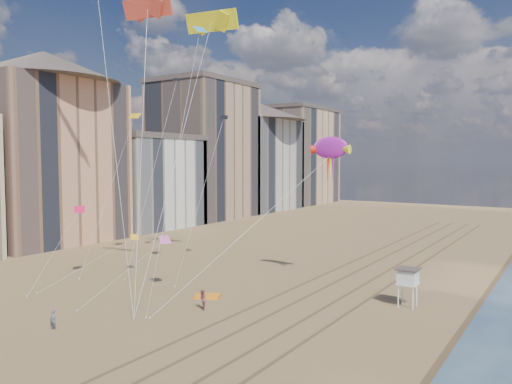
% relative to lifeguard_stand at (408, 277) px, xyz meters
% --- Properties ---
extents(tracks, '(7.68, 120.00, 0.01)m').
position_rel_lifeguard_stand_xyz_m(tracks, '(-7.19, -0.03, -2.52)').
color(tracks, brown).
rests_on(tracks, ground).
extents(buildings, '(34.72, 131.35, 29.00)m').
position_rel_lifeguard_stand_xyz_m(buildings, '(-55.48, 35.56, 11.02)').
color(buildings, '#C6B284').
rests_on(buildings, ground).
extents(lifeguard_stand, '(1.82, 1.82, 3.28)m').
position_rel_lifeguard_stand_xyz_m(lifeguard_stand, '(0.00, 0.00, 0.00)').
color(lifeguard_stand, silver).
rests_on(lifeguard_stand, ground).
extents(grounded_kite, '(2.62, 2.25, 0.25)m').
position_rel_lifeguard_stand_xyz_m(grounded_kite, '(-15.95, -7.05, -2.40)').
color(grounded_kite, orange).
rests_on(grounded_kite, ground).
extents(show_kite, '(5.76, 9.03, 22.59)m').
position_rel_lifeguard_stand_xyz_m(show_kite, '(-8.56, 2.95, 11.01)').
color(show_kite, '#9D189C').
rests_on(show_kite, ground).
extents(kite_flyer_a, '(0.63, 0.50, 1.50)m').
position_rel_lifeguard_stand_xyz_m(kite_flyer_a, '(-20.04, -19.86, -1.78)').
color(kite_flyer_a, '#52596A').
rests_on(kite_flyer_a, ground).
extents(kite_flyer_b, '(1.03, 1.04, 1.70)m').
position_rel_lifeguard_stand_xyz_m(kite_flyer_b, '(-14.02, -10.13, -1.68)').
color(kite_flyer_b, '#924A54').
rests_on(kite_flyer_b, ground).
extents(small_kites, '(16.29, 12.21, 20.72)m').
position_rel_lifeguard_stand_xyz_m(small_kites, '(-25.70, -3.73, 11.38)').
color(small_kites, '#E01546').
rests_on(small_kites, ground).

